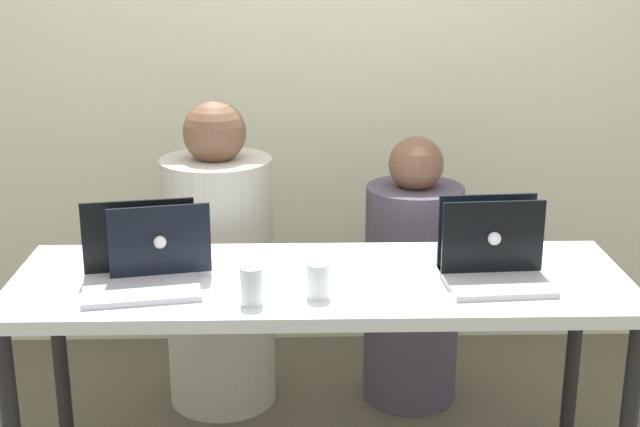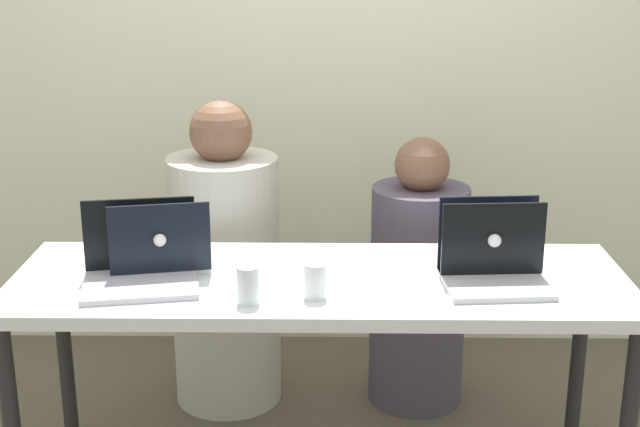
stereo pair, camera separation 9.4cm
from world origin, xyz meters
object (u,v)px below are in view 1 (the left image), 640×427
at_px(person_on_left, 220,273).
at_px(person_on_right, 412,286).
at_px(laptop_front_left, 141,269).
at_px(laptop_back_right, 485,252).
at_px(laptop_back_left, 160,256).
at_px(water_glass_left, 252,288).
at_px(laptop_front_right, 493,263).
at_px(water_glass_center, 318,283).

height_order(person_on_left, person_on_right, person_on_left).
height_order(laptop_front_left, laptop_back_right, laptop_back_right).
bearing_deg(laptop_front_left, laptop_back_left, 61.95).
bearing_deg(water_glass_left, laptop_back_right, 20.71).
height_order(person_on_left, laptop_back_left, person_on_left).
relative_size(laptop_front_right, water_glass_left, 2.91).
xyz_separation_m(laptop_back_right, water_glass_left, (-0.70, -0.26, -0.00)).
height_order(person_on_right, water_glass_center, person_on_right).
relative_size(laptop_back_right, water_glass_left, 2.95).
distance_m(laptop_back_right, laptop_back_left, 0.99).
relative_size(person_on_right, laptop_front_right, 3.26).
bearing_deg(person_on_right, laptop_back_right, 105.36).
relative_size(laptop_front_right, laptop_back_left, 0.93).
bearing_deg(water_glass_center, laptop_back_left, 155.19).
bearing_deg(laptop_back_left, laptop_front_right, 163.14).
bearing_deg(laptop_back_right, water_glass_left, 17.08).
bearing_deg(water_glass_center, person_on_right, 64.61).
distance_m(person_on_right, laptop_front_left, 1.17).
relative_size(laptop_front_left, water_glass_center, 3.60).
relative_size(person_on_left, person_on_right, 1.13).
distance_m(person_on_right, water_glass_center, 0.93).
relative_size(laptop_front_left, water_glass_left, 3.39).
distance_m(laptop_back_right, water_glass_left, 0.75).
bearing_deg(water_glass_left, water_glass_center, 13.39).
distance_m(person_on_left, water_glass_left, 0.89).
height_order(person_on_right, laptop_back_right, person_on_right).
bearing_deg(laptop_front_left, person_on_left, 66.61).
xyz_separation_m(laptop_back_right, laptop_back_left, (-0.99, -0.00, -0.00)).
relative_size(laptop_back_left, water_glass_left, 3.12).
bearing_deg(laptop_back_right, laptop_front_right, 89.06).
bearing_deg(water_glass_center, laptop_front_left, 168.59).
height_order(person_on_left, laptop_back_right, person_on_left).
bearing_deg(laptop_back_left, laptop_front_left, 60.46).
xyz_separation_m(person_on_right, laptop_front_right, (0.15, -0.66, 0.34)).
relative_size(person_on_left, water_glass_center, 11.40).
bearing_deg(laptop_back_left, laptop_back_right, 168.63).
bearing_deg(laptop_back_left, water_glass_center, 143.76).
height_order(laptop_back_left, water_glass_left, laptop_back_left).
relative_size(person_on_right, water_glass_center, 10.10).
xyz_separation_m(laptop_front_right, water_glass_left, (-0.70, -0.17, -0.01)).
bearing_deg(person_on_right, laptop_front_right, 103.75).
relative_size(person_on_right, laptop_front_left, 2.80).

